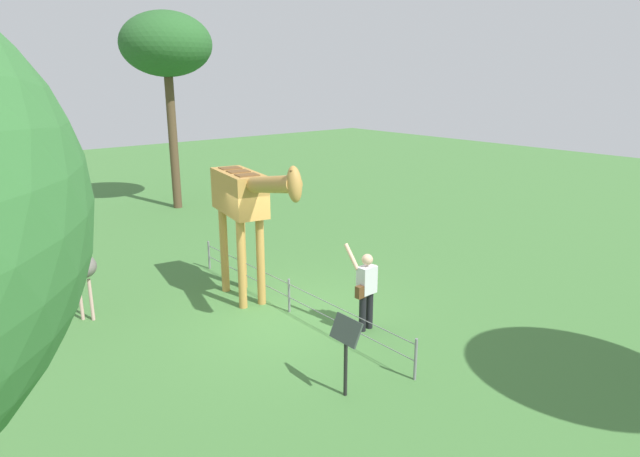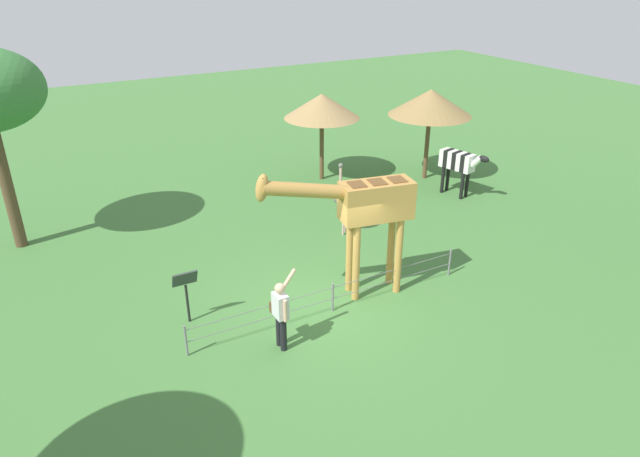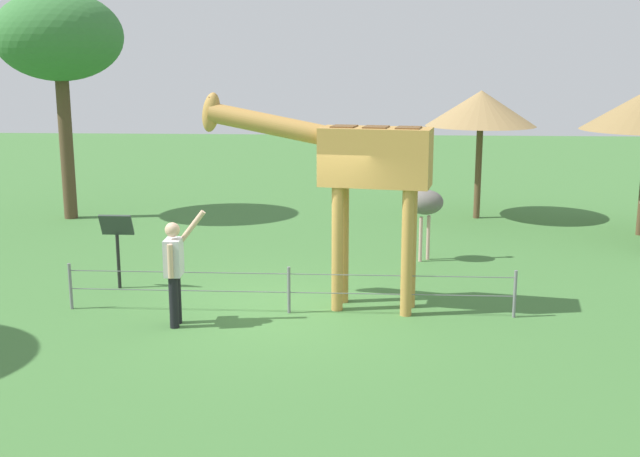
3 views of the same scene
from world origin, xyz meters
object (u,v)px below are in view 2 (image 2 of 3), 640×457
giraffe (364,208)px  visitor (281,311)px  shade_hut_far (322,106)px  ostrich (344,197)px  shade_hut_near (430,103)px  zebra (459,163)px  info_sign (186,286)px

giraffe → visitor: bearing=21.4°
giraffe → shade_hut_far: 8.03m
giraffe → ostrich: (-1.32, -3.07, -1.12)m
visitor → shade_hut_near: bearing=-143.3°
shade_hut_near → giraffe: bearing=41.8°
giraffe → shade_hut_far: giraffe is taller
ostrich → shade_hut_near: (-5.08, -2.64, 1.66)m
ostrich → shade_hut_far: 4.93m
visitor → ostrich: 5.73m
visitor → ostrich: bearing=-134.0°
visitor → zebra: size_ratio=0.96×
ostrich → shade_hut_near: shade_hut_near is taller
ostrich → info_sign: size_ratio=1.70×
shade_hut_near → zebra: bearing=86.7°
info_sign → giraffe: bearing=168.7°
giraffe → shade_hut_near: 8.59m
giraffe → info_sign: (4.13, -0.82, -1.34)m
giraffe → ostrich: bearing=-113.2°
giraffe → info_sign: 4.42m
ostrich → shade_hut_far: size_ratio=0.71×
shade_hut_far → info_sign: (7.08, 6.64, -1.79)m
giraffe → visitor: giraffe is taller
giraffe → ostrich: giraffe is taller
zebra → info_sign: size_ratio=1.38×
shade_hut_far → info_sign: bearing=43.2°
shade_hut_near → ostrich: bearing=27.4°
ostrich → shade_hut_near: size_ratio=0.68×
ostrich → visitor: bearing=46.0°
zebra → ostrich: ostrich is taller
giraffe → ostrich: 3.53m
zebra → shade_hut_far: size_ratio=0.57×
visitor → info_sign: visitor is taller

